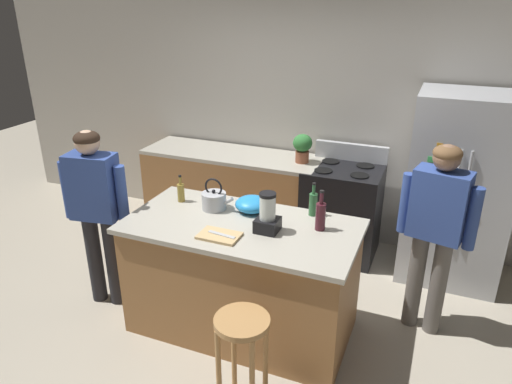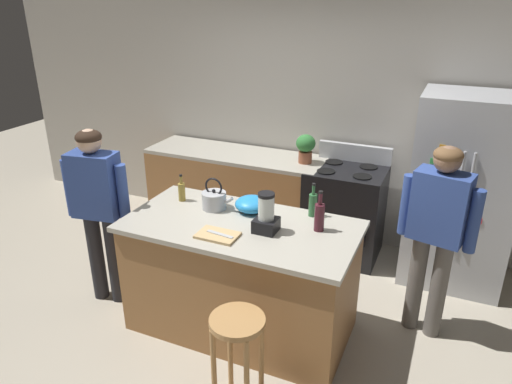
# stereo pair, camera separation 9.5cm
# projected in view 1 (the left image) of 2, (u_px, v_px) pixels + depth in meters

# --- Properties ---
(ground_plane) EXTENTS (14.00, 14.00, 0.00)m
(ground_plane) POSITION_uv_depth(u_px,v_px,m) (243.00, 325.00, 4.01)
(ground_plane) COLOR #B2A893
(back_wall) EXTENTS (8.00, 0.10, 2.70)m
(back_wall) POSITION_uv_depth(u_px,v_px,m) (313.00, 117.00, 5.15)
(back_wall) COLOR #BCB7AD
(back_wall) RESTS_ON ground_plane
(kitchen_island) EXTENTS (1.80, 0.92, 0.96)m
(kitchen_island) POSITION_uv_depth(u_px,v_px,m) (242.00, 277.00, 3.82)
(kitchen_island) COLOR #9E6B3D
(kitchen_island) RESTS_ON ground_plane
(back_counter_run) EXTENTS (2.00, 0.64, 0.96)m
(back_counter_run) POSITION_uv_depth(u_px,v_px,m) (233.00, 193.00, 5.43)
(back_counter_run) COLOR #9E6B3D
(back_counter_run) RESTS_ON ground_plane
(refrigerator) EXTENTS (0.90, 0.73, 1.81)m
(refrigerator) POSITION_uv_depth(u_px,v_px,m) (458.00, 190.00, 4.40)
(refrigerator) COLOR #B7BABF
(refrigerator) RESTS_ON ground_plane
(stove_range) EXTENTS (0.76, 0.65, 1.14)m
(stove_range) POSITION_uv_depth(u_px,v_px,m) (341.00, 211.00, 4.96)
(stove_range) COLOR black
(stove_range) RESTS_ON ground_plane
(person_by_island_left) EXTENTS (0.60, 0.28, 1.60)m
(person_by_island_left) POSITION_uv_depth(u_px,v_px,m) (96.00, 203.00, 3.98)
(person_by_island_left) COLOR #26262B
(person_by_island_left) RESTS_ON ground_plane
(person_by_sink_right) EXTENTS (0.60, 0.30, 1.60)m
(person_by_sink_right) POSITION_uv_depth(u_px,v_px,m) (436.00, 223.00, 3.63)
(person_by_sink_right) COLOR #66605B
(person_by_sink_right) RESTS_ON ground_plane
(bar_stool) EXTENTS (0.36, 0.36, 0.71)m
(bar_stool) POSITION_uv_depth(u_px,v_px,m) (242.00, 340.00, 3.04)
(bar_stool) COLOR #B7844C
(bar_stool) RESTS_ON ground_plane
(potted_plant) EXTENTS (0.20, 0.20, 0.30)m
(potted_plant) POSITION_uv_depth(u_px,v_px,m) (302.00, 146.00, 4.89)
(potted_plant) COLOR brown
(potted_plant) RESTS_ON back_counter_run
(blender_appliance) EXTENTS (0.17, 0.17, 0.31)m
(blender_appliance) POSITION_uv_depth(u_px,v_px,m) (268.00, 215.00, 3.49)
(blender_appliance) COLOR black
(blender_appliance) RESTS_ON kitchen_island
(bottle_vinegar) EXTENTS (0.06, 0.06, 0.24)m
(bottle_vinegar) POSITION_uv_depth(u_px,v_px,m) (181.00, 192.00, 4.00)
(bottle_vinegar) COLOR olive
(bottle_vinegar) RESTS_ON kitchen_island
(bottle_wine) EXTENTS (0.08, 0.08, 0.32)m
(bottle_wine) POSITION_uv_depth(u_px,v_px,m) (321.00, 215.00, 3.51)
(bottle_wine) COLOR #471923
(bottle_wine) RESTS_ON kitchen_island
(bottle_olive_oil) EXTENTS (0.07, 0.07, 0.28)m
(bottle_olive_oil) POSITION_uv_depth(u_px,v_px,m) (313.00, 203.00, 3.75)
(bottle_olive_oil) COLOR #2D6638
(bottle_olive_oil) RESTS_ON kitchen_island
(mixing_bowl) EXTENTS (0.27, 0.27, 0.12)m
(mixing_bowl) POSITION_uv_depth(u_px,v_px,m) (252.00, 204.00, 3.83)
(mixing_bowl) COLOR #268CD8
(mixing_bowl) RESTS_ON kitchen_island
(tea_kettle) EXTENTS (0.28, 0.20, 0.27)m
(tea_kettle) POSITION_uv_depth(u_px,v_px,m) (214.00, 200.00, 3.87)
(tea_kettle) COLOR #B7BABF
(tea_kettle) RESTS_ON kitchen_island
(cutting_board) EXTENTS (0.30, 0.20, 0.02)m
(cutting_board) POSITION_uv_depth(u_px,v_px,m) (219.00, 236.00, 3.45)
(cutting_board) COLOR tan
(cutting_board) RESTS_ON kitchen_island
(chef_knife) EXTENTS (0.22, 0.06, 0.01)m
(chef_knife) POSITION_uv_depth(u_px,v_px,m) (222.00, 235.00, 3.43)
(chef_knife) COLOR #B7BABF
(chef_knife) RESTS_ON cutting_board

